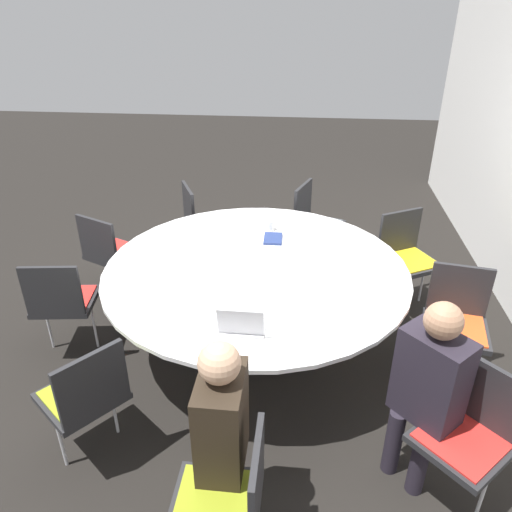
% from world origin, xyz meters
% --- Properties ---
extents(ground_plane, '(16.00, 16.00, 0.00)m').
position_xyz_m(ground_plane, '(0.00, 0.00, 0.00)').
color(ground_plane, black).
extents(conference_table, '(2.29, 2.29, 0.73)m').
position_xyz_m(conference_table, '(0.00, 0.00, 0.64)').
color(conference_table, '#333333').
rests_on(conference_table, ground_plane).
extents(chair_0, '(0.45, 0.43, 0.86)m').
position_xyz_m(chair_0, '(1.77, 0.04, 0.52)').
color(chair_0, '#262628').
rests_on(chair_0, ground_plane).
extents(chair_1, '(0.61, 0.61, 0.86)m').
position_xyz_m(chair_1, '(1.24, 1.27, 0.52)').
color(chair_1, '#262628').
rests_on(chair_1, ground_plane).
extents(chair_2, '(0.49, 0.51, 0.86)m').
position_xyz_m(chair_2, '(0.20, 1.46, 0.52)').
color(chair_2, '#262628').
rests_on(chair_2, ground_plane).
extents(chair_3, '(0.58, 0.59, 0.86)m').
position_xyz_m(chair_3, '(-0.76, 1.27, 0.52)').
color(chair_3, '#262628').
rests_on(chair_3, ground_plane).
extents(chair_4, '(0.56, 0.55, 0.86)m').
position_xyz_m(chair_4, '(-1.40, 0.46, 0.52)').
color(chair_4, '#262628').
rests_on(chair_4, ground_plane).
extents(chair_5, '(0.57, 0.56, 0.86)m').
position_xyz_m(chair_5, '(-1.31, -0.67, 0.52)').
color(chair_5, '#262628').
rests_on(chair_5, ground_plane).
extents(chair_6, '(0.57, 0.58, 0.86)m').
position_xyz_m(chair_6, '(-0.56, -1.36, 0.52)').
color(chair_6, '#262628').
rests_on(chair_6, ground_plane).
extents(chair_7, '(0.47, 0.49, 0.86)m').
position_xyz_m(chair_7, '(0.24, -1.46, 0.52)').
color(chair_7, '#262628').
rests_on(chair_7, ground_plane).
extents(chair_8, '(0.61, 0.60, 0.86)m').
position_xyz_m(chair_8, '(1.18, -0.89, 0.52)').
color(chair_8, '#262628').
rests_on(chair_8, ground_plane).
extents(person_0, '(0.36, 0.26, 1.21)m').
position_xyz_m(person_0, '(1.53, -0.04, 0.71)').
color(person_0, '#2D2319').
rests_on(person_0, ground_plane).
extents(person_1, '(0.41, 0.41, 1.21)m').
position_xyz_m(person_1, '(1.12, 1.04, 0.71)').
color(person_1, '#231E28').
rests_on(person_1, ground_plane).
extents(laptop, '(0.23, 0.28, 0.21)m').
position_xyz_m(laptop, '(0.80, -0.01, 0.78)').
color(laptop, silver).
rests_on(laptop, conference_table).
extents(spiral_notebook, '(0.21, 0.15, 0.02)m').
position_xyz_m(spiral_notebook, '(-0.48, 0.10, 0.74)').
color(spiral_notebook, navy).
rests_on(spiral_notebook, conference_table).
extents(coffee_cup, '(0.08, 0.08, 0.09)m').
position_xyz_m(coffee_cup, '(-0.66, 0.05, 0.77)').
color(coffee_cup, white).
rests_on(coffee_cup, conference_table).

